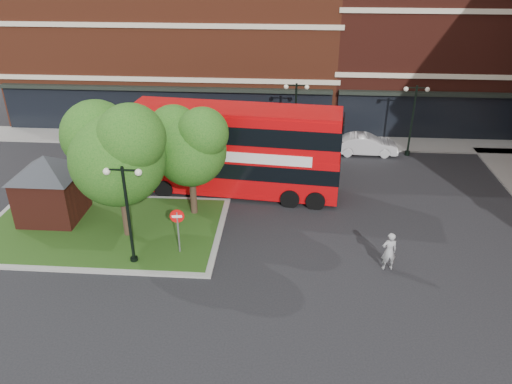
# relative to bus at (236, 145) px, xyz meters

# --- Properties ---
(ground) EXTENTS (120.00, 120.00, 0.00)m
(ground) POSITION_rel_bus_xyz_m (1.46, -7.99, -3.03)
(ground) COLOR black
(ground) RESTS_ON ground
(pavement_far) EXTENTS (44.00, 3.00, 0.12)m
(pavement_far) POSITION_rel_bus_xyz_m (1.46, 8.51, -2.97)
(pavement_far) COLOR slate
(pavement_far) RESTS_ON ground
(terrace_far_left) EXTENTS (26.00, 12.00, 14.00)m
(terrace_far_left) POSITION_rel_bus_xyz_m (-6.54, 16.01, 3.97)
(terrace_far_left) COLOR maroon
(terrace_far_left) RESTS_ON ground
(terrace_far_right) EXTENTS (18.00, 12.00, 16.00)m
(terrace_far_right) POSITION_rel_bus_xyz_m (15.46, 16.01, 4.97)
(terrace_far_right) COLOR #471911
(terrace_far_right) RESTS_ON ground
(traffic_island) EXTENTS (12.60, 7.60, 0.15)m
(traffic_island) POSITION_rel_bus_xyz_m (-6.54, -4.99, -2.96)
(traffic_island) COLOR gray
(traffic_island) RESTS_ON ground
(kiosk) EXTENTS (6.51, 6.51, 3.60)m
(kiosk) POSITION_rel_bus_xyz_m (-9.54, -3.99, -0.71)
(kiosk) COLOR #471911
(kiosk) RESTS_ON traffic_island
(tree_island_west) EXTENTS (5.40, 4.71, 7.21)m
(tree_island_west) POSITION_rel_bus_xyz_m (-5.14, -5.41, 1.77)
(tree_island_west) COLOR #2D2116
(tree_island_west) RESTS_ON ground
(tree_island_east) EXTENTS (4.46, 3.90, 6.29)m
(tree_island_east) POSITION_rel_bus_xyz_m (-2.12, -2.93, 1.21)
(tree_island_east) COLOR #2D2116
(tree_island_east) RESTS_ON ground
(lamp_island) EXTENTS (1.72, 0.36, 5.00)m
(lamp_island) POSITION_rel_bus_xyz_m (-4.04, -7.79, -0.20)
(lamp_island) COLOR black
(lamp_island) RESTS_ON ground
(lamp_far_left) EXTENTS (1.72, 0.36, 5.00)m
(lamp_far_left) POSITION_rel_bus_xyz_m (3.46, 6.51, -0.20)
(lamp_far_left) COLOR black
(lamp_far_left) RESTS_ON ground
(lamp_far_right) EXTENTS (1.72, 0.36, 5.00)m
(lamp_far_right) POSITION_rel_bus_xyz_m (11.46, 6.51, -0.20)
(lamp_far_right) COLOR black
(lamp_far_right) RESTS_ON ground
(bus) EXTENTS (12.30, 3.92, 4.61)m
(bus) POSITION_rel_bus_xyz_m (0.00, 0.00, 0.00)
(bus) COLOR #B7070A
(bus) RESTS_ON ground
(woman) EXTENTS (0.77, 0.56, 1.93)m
(woman) POSITION_rel_bus_xyz_m (7.82, -7.40, -2.06)
(woman) COLOR gray
(woman) RESTS_ON ground
(car_silver) EXTENTS (3.78, 1.80, 1.25)m
(car_silver) POSITION_rel_bus_xyz_m (-5.05, 6.51, -2.40)
(car_silver) COLOR silver
(car_silver) RESTS_ON ground
(car_white) EXTENTS (4.37, 1.54, 1.44)m
(car_white) POSITION_rel_bus_xyz_m (8.51, 6.51, -2.31)
(car_white) COLOR silver
(car_white) RESTS_ON ground
(no_entry_sign) EXTENTS (0.68, 0.14, 2.46)m
(no_entry_sign) POSITION_rel_bus_xyz_m (-2.04, -6.89, -1.27)
(no_entry_sign) COLOR slate
(no_entry_sign) RESTS_ON ground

